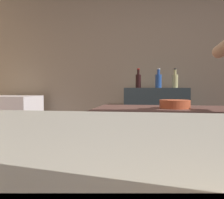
{
  "coord_description": "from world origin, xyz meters",
  "views": [
    {
      "loc": [
        -0.31,
        -1.21,
        1.07
      ],
      "look_at": [
        -0.38,
        -0.75,
        1.05
      ],
      "focal_mm": 40.03,
      "sensor_mm": 36.0,
      "label": 1
    }
  ],
  "objects_px": {
    "mixing_bowl": "(175,104)",
    "bottle_hot_sauce": "(158,80)",
    "bottle_vinegar": "(138,80)",
    "mini_fridge": "(13,133)",
    "bottle_soy": "(175,80)"
  },
  "relations": [
    {
      "from": "mixing_bowl",
      "to": "bottle_hot_sauce",
      "type": "relative_size",
      "value": 0.92
    },
    {
      "from": "bottle_vinegar",
      "to": "mixing_bowl",
      "type": "bearing_deg",
      "value": -75.95
    },
    {
      "from": "mini_fridge",
      "to": "mixing_bowl",
      "type": "xyz_separation_m",
      "value": [
        1.92,
        -1.16,
        0.47
      ]
    },
    {
      "from": "bottle_hot_sauce",
      "to": "bottle_vinegar",
      "type": "bearing_deg",
      "value": 169.55
    },
    {
      "from": "bottle_soy",
      "to": "mixing_bowl",
      "type": "bearing_deg",
      "value": -95.4
    },
    {
      "from": "mini_fridge",
      "to": "bottle_vinegar",
      "type": "bearing_deg",
      "value": 4.26
    },
    {
      "from": "mini_fridge",
      "to": "bottle_hot_sauce",
      "type": "distance_m",
      "value": 1.96
    },
    {
      "from": "bottle_hot_sauce",
      "to": "bottle_soy",
      "type": "height_order",
      "value": "bottle_hot_sauce"
    },
    {
      "from": "bottle_vinegar",
      "to": "bottle_hot_sauce",
      "type": "relative_size",
      "value": 1.01
    },
    {
      "from": "mini_fridge",
      "to": "bottle_vinegar",
      "type": "relative_size",
      "value": 4.1
    },
    {
      "from": "mini_fridge",
      "to": "mixing_bowl",
      "type": "distance_m",
      "value": 2.29
    },
    {
      "from": "bottle_vinegar",
      "to": "bottle_soy",
      "type": "height_order",
      "value": "bottle_vinegar"
    },
    {
      "from": "mixing_bowl",
      "to": "bottle_vinegar",
      "type": "height_order",
      "value": "bottle_vinegar"
    },
    {
      "from": "mini_fridge",
      "to": "bottle_hot_sauce",
      "type": "xyz_separation_m",
      "value": [
        1.84,
        0.07,
        0.68
      ]
    },
    {
      "from": "mini_fridge",
      "to": "mixing_bowl",
      "type": "relative_size",
      "value": 4.53
    }
  ]
}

